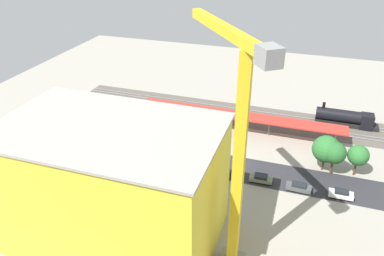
# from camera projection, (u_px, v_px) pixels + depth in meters

# --- Properties ---
(ground_plane) EXTENTS (161.95, 161.95, 0.00)m
(ground_plane) POSITION_uv_depth(u_px,v_px,m) (241.00, 164.00, 77.77)
(ground_plane) COLOR #9E998C
(ground_plane) RESTS_ON ground
(rail_bed) EXTENTS (101.30, 13.71, 0.01)m
(rail_bed) POSITION_uv_depth(u_px,v_px,m) (258.00, 118.00, 96.27)
(rail_bed) COLOR #5B544C
(rail_bed) RESTS_ON ground
(street_asphalt) EXTENTS (101.27, 9.60, 0.01)m
(street_asphalt) POSITION_uv_depth(u_px,v_px,m) (239.00, 169.00, 76.10)
(street_asphalt) COLOR #2D2D33
(street_asphalt) RESTS_ON ground
(track_rails) EXTENTS (101.22, 7.27, 0.12)m
(track_rails) POSITION_uv_depth(u_px,v_px,m) (258.00, 117.00, 96.19)
(track_rails) COLOR #9E9EA8
(track_rails) RESTS_ON ground
(platform_canopy_near) EXTENTS (49.47, 4.93, 4.26)m
(platform_canopy_near) POSITION_uv_depth(u_px,v_px,m) (239.00, 116.00, 88.33)
(platform_canopy_near) COLOR #B73328
(platform_canopy_near) RESTS_ON ground
(locomotive) EXTENTS (14.85, 3.22, 5.40)m
(locomotive) POSITION_uv_depth(u_px,v_px,m) (347.00, 118.00, 91.63)
(locomotive) COLOR black
(locomotive) RESTS_ON ground
(parked_car_0) EXTENTS (4.32, 1.76, 1.65)m
(parked_car_0) POSITION_uv_depth(u_px,v_px,m) (341.00, 194.00, 67.81)
(parked_car_0) COLOR black
(parked_car_0) RESTS_ON ground
(parked_car_1) EXTENTS (4.69, 1.94, 1.64)m
(parked_car_1) POSITION_uv_depth(u_px,v_px,m) (299.00, 187.00, 69.58)
(parked_car_1) COLOR black
(parked_car_1) RESTS_ON ground
(parked_car_2) EXTENTS (4.49, 2.04, 1.56)m
(parked_car_2) POSITION_uv_depth(u_px,v_px,m) (261.00, 179.00, 72.02)
(parked_car_2) COLOR black
(parked_car_2) RESTS_ON ground
(parked_car_3) EXTENTS (4.47, 1.98, 1.65)m
(parked_car_3) POSITION_uv_depth(u_px,v_px,m) (219.00, 174.00, 73.35)
(parked_car_3) COLOR black
(parked_car_3) RESTS_ON ground
(parked_car_4) EXTENTS (4.56, 2.02, 1.78)m
(parked_car_4) POSITION_uv_depth(u_px,v_px,m) (187.00, 166.00, 75.79)
(parked_car_4) COLOR black
(parked_car_4) RESTS_ON ground
(parked_car_5) EXTENTS (4.28, 2.04, 1.71)m
(parked_car_5) POSITION_uv_depth(u_px,v_px,m) (155.00, 160.00, 77.49)
(parked_car_5) COLOR black
(parked_car_5) RESTS_ON ground
(construction_building) EXTENTS (31.23, 19.45, 19.25)m
(construction_building) POSITION_uv_depth(u_px,v_px,m) (114.00, 186.00, 55.72)
(construction_building) COLOR yellow
(construction_building) RESTS_ON ground
(construction_roof_slab) EXTENTS (31.84, 20.05, 0.40)m
(construction_roof_slab) POSITION_uv_depth(u_px,v_px,m) (107.00, 128.00, 50.97)
(construction_roof_slab) COLOR #ADA89E
(construction_roof_slab) RESTS_ON construction_building
(tower_crane) EXTENTS (14.38, 18.42, 34.15)m
(tower_crane) POSITION_uv_depth(u_px,v_px,m) (236.00, 148.00, 46.33)
(tower_crane) COLOR gray
(tower_crane) RESTS_ON ground
(box_truck_0) EXTENTS (8.61, 2.95, 3.18)m
(box_truck_0) POSITION_uv_depth(u_px,v_px,m) (107.00, 160.00, 76.02)
(box_truck_0) COLOR black
(box_truck_0) RESTS_ON ground
(box_truck_1) EXTENTS (8.95, 2.92, 3.58)m
(box_truck_1) POSITION_uv_depth(u_px,v_px,m) (106.00, 165.00, 74.40)
(box_truck_1) COLOR black
(box_truck_1) RESTS_ON ground
(box_truck_2) EXTENTS (9.93, 3.20, 3.60)m
(box_truck_2) POSITION_uv_depth(u_px,v_px,m) (179.00, 175.00, 71.46)
(box_truck_2) COLOR black
(box_truck_2) RESTS_ON ground
(street_tree_0) EXTENTS (5.58, 5.58, 7.32)m
(street_tree_0) POSITION_uv_depth(u_px,v_px,m) (102.00, 114.00, 88.20)
(street_tree_0) COLOR brown
(street_tree_0) RESTS_ON ground
(street_tree_1) EXTENTS (4.47, 4.47, 7.26)m
(street_tree_1) POSITION_uv_depth(u_px,v_px,m) (335.00, 153.00, 72.23)
(street_tree_1) COLOR brown
(street_tree_1) RESTS_ON ground
(street_tree_2) EXTENTS (5.46, 5.46, 7.68)m
(street_tree_2) POSITION_uv_depth(u_px,v_px,m) (326.00, 149.00, 73.55)
(street_tree_2) COLOR brown
(street_tree_2) RESTS_ON ground
(street_tree_3) EXTENTS (4.13, 4.13, 6.69)m
(street_tree_3) POSITION_uv_depth(u_px,v_px,m) (358.00, 155.00, 72.14)
(street_tree_3) COLOR brown
(street_tree_3) RESTS_ON ground
(traffic_light) EXTENTS (0.50, 0.36, 7.31)m
(traffic_light) POSITION_uv_depth(u_px,v_px,m) (183.00, 152.00, 72.94)
(traffic_light) COLOR #333333
(traffic_light) RESTS_ON ground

